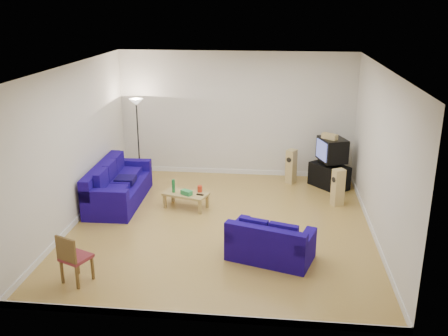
# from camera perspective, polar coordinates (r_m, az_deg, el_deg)

# --- Properties ---
(room) EXTENTS (6.01, 6.51, 3.21)m
(room) POSITION_cam_1_polar(r_m,az_deg,el_deg) (9.72, -0.26, 1.74)
(room) COLOR olive
(room) RESTS_ON ground
(sofa_three_seat) EXTENTS (1.05, 2.33, 0.89)m
(sofa_three_seat) POSITION_cam_1_polar(r_m,az_deg,el_deg) (11.54, -12.19, -2.30)
(sofa_three_seat) COLOR #160A5B
(sofa_three_seat) RESTS_ON ground
(sofa_loveseat) EXTENTS (1.62, 1.21, 0.72)m
(sofa_loveseat) POSITION_cam_1_polar(r_m,az_deg,el_deg) (8.90, 5.24, -8.80)
(sofa_loveseat) COLOR #160A5B
(sofa_loveseat) RESTS_ON ground
(coffee_table) EXTENTS (1.06, 0.74, 0.35)m
(coffee_table) POSITION_cam_1_polar(r_m,az_deg,el_deg) (11.02, -4.38, -3.11)
(coffee_table) COLOR tan
(coffee_table) RESTS_ON ground
(bottle) EXTENTS (0.08, 0.08, 0.30)m
(bottle) POSITION_cam_1_polar(r_m,az_deg,el_deg) (11.01, -5.80, -2.05)
(bottle) COLOR #197233
(bottle) RESTS_ON coffee_table
(tissue_box) EXTENTS (0.28, 0.25, 0.10)m
(tissue_box) POSITION_cam_1_polar(r_m,az_deg,el_deg) (10.89, -4.30, -2.81)
(tissue_box) COLOR green
(tissue_box) RESTS_ON coffee_table
(red_canister) EXTENTS (0.14, 0.14, 0.14)m
(red_canister) POSITION_cam_1_polar(r_m,az_deg,el_deg) (11.02, -2.79, -2.39)
(red_canister) COLOR red
(red_canister) RESTS_ON coffee_table
(remote) EXTENTS (0.17, 0.09, 0.02)m
(remote) POSITION_cam_1_polar(r_m,az_deg,el_deg) (10.86, -2.76, -3.06)
(remote) COLOR black
(remote) RESTS_ON coffee_table
(tv_stand) EXTENTS (1.02, 1.06, 0.58)m
(tv_stand) POSITION_cam_1_polar(r_m,az_deg,el_deg) (12.49, 11.93, -0.88)
(tv_stand) COLOR black
(tv_stand) RESTS_ON ground
(av_receiver) EXTENTS (0.46, 0.50, 0.09)m
(av_receiver) POSITION_cam_1_polar(r_m,az_deg,el_deg) (12.44, 11.79, 0.67)
(av_receiver) COLOR black
(av_receiver) RESTS_ON tv_stand
(television) EXTENTS (0.74, 0.86, 0.56)m
(television) POSITION_cam_1_polar(r_m,az_deg,el_deg) (12.32, 12.24, 2.08)
(television) COLOR black
(television) RESTS_ON av_receiver
(centre_speaker) EXTENTS (0.39, 0.35, 0.13)m
(centre_speaker) POSITION_cam_1_polar(r_m,az_deg,el_deg) (12.15, 11.99, 3.56)
(centre_speaker) COLOR tan
(centre_speaker) RESTS_ON television
(speaker_left) EXTENTS (0.30, 0.32, 0.86)m
(speaker_left) POSITION_cam_1_polar(r_m,az_deg,el_deg) (12.58, 7.68, 0.19)
(speaker_left) COLOR tan
(speaker_left) RESTS_ON ground
(speaker_right) EXTENTS (0.31, 0.29, 0.84)m
(speaker_right) POSITION_cam_1_polar(r_m,az_deg,el_deg) (11.39, 12.89, -2.16)
(speaker_right) COLOR tan
(speaker_right) RESTS_ON ground
(floor_lamp) EXTENTS (0.35, 0.35, 2.06)m
(floor_lamp) POSITION_cam_1_polar(r_m,az_deg,el_deg) (12.73, -9.94, 6.21)
(floor_lamp) COLOR black
(floor_lamp) RESTS_ON ground
(dining_chair) EXTENTS (0.54, 0.54, 0.86)m
(dining_chair) POSITION_cam_1_polar(r_m,az_deg,el_deg) (8.43, -16.90, -9.65)
(dining_chair) COLOR brown
(dining_chair) RESTS_ON ground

